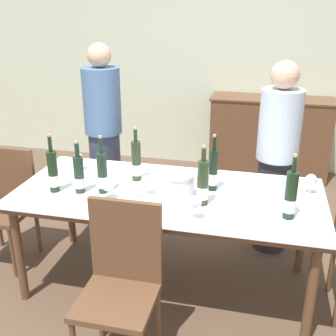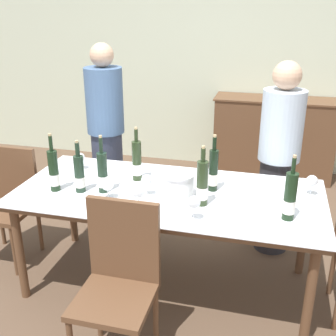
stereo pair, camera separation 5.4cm
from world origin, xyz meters
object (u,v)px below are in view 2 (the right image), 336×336
(dining_table, at_px, (168,200))
(wine_glass_5, at_px, (312,181))
(wine_glass_4, at_px, (107,185))
(wine_glass_3, at_px, (138,193))
(person_host, at_px, (106,138))
(ice_bucket, at_px, (177,184))
(wine_bottle_5, at_px, (290,198))
(wine_glass_0, at_px, (147,181))
(chair_near_front, at_px, (119,276))
(wine_bottle_4, at_px, (202,184))
(wine_bottle_2, at_px, (79,174))
(wine_glass_2, at_px, (194,203))
(person_guest_left, at_px, (278,161))
(wine_glass_1, at_px, (80,158))
(wine_bottle_0, at_px, (54,172))
(wine_bottle_1, at_px, (213,171))
(chair_left_end, at_px, (8,197))
(wine_bottle_6, at_px, (137,162))
(wine_bottle_3, at_px, (103,173))
(sideboard_cabinet, at_px, (273,138))

(dining_table, distance_m, wine_glass_5, 0.98)
(wine_glass_4, bearing_deg, wine_glass_3, -18.01)
(person_host, bearing_deg, ice_bucket, -45.58)
(wine_bottle_5, bearing_deg, wine_glass_3, -174.62)
(wine_glass_0, distance_m, chair_near_front, 0.71)
(wine_glass_0, distance_m, person_host, 1.12)
(wine_bottle_4, height_order, person_host, person_host)
(ice_bucket, height_order, wine_bottle_2, wine_bottle_2)
(wine_glass_2, height_order, person_guest_left, person_guest_left)
(wine_bottle_2, bearing_deg, ice_bucket, 6.69)
(wine_glass_1, bearing_deg, wine_bottle_5, -15.36)
(wine_bottle_4, bearing_deg, wine_glass_2, -92.99)
(wine_bottle_0, bearing_deg, dining_table, 11.94)
(wine_glass_1, relative_size, wine_glass_3, 0.87)
(wine_bottle_1, xyz_separation_m, chair_left_end, (-1.65, -0.02, -0.38))
(wine_bottle_6, bearing_deg, chair_near_front, -78.66)
(dining_table, bearing_deg, chair_left_end, 176.33)
(dining_table, xyz_separation_m, wine_bottle_1, (0.29, 0.11, 0.21))
(wine_glass_0, height_order, wine_glass_1, wine_glass_0)
(chair_near_front, bearing_deg, wine_bottle_1, 64.57)
(person_host, bearing_deg, wine_bottle_6, -52.48)
(wine_bottle_5, relative_size, chair_left_end, 0.45)
(dining_table, bearing_deg, wine_bottle_4, -25.98)
(wine_bottle_4, xyz_separation_m, wine_bottle_5, (0.54, -0.06, -0.00))
(dining_table, distance_m, wine_bottle_0, 0.81)
(ice_bucket, xyz_separation_m, wine_bottle_3, (-0.51, -0.04, 0.04))
(wine_glass_1, distance_m, chair_left_end, 0.69)
(sideboard_cabinet, height_order, wine_glass_0, sideboard_cabinet)
(wine_bottle_4, height_order, wine_glass_4, wine_bottle_4)
(sideboard_cabinet, distance_m, dining_table, 2.47)
(person_host, bearing_deg, wine_bottle_3, -69.07)
(wine_glass_3, bearing_deg, wine_glass_1, 141.42)
(wine_glass_1, height_order, person_host, person_host)
(wine_bottle_2, bearing_deg, person_host, 101.68)
(ice_bucket, distance_m, chair_near_front, 0.74)
(wine_bottle_6, xyz_separation_m, wine_glass_4, (-0.09, -0.35, -0.04))
(wine_bottle_0, distance_m, wine_bottle_2, 0.18)
(chair_left_end, bearing_deg, wine_bottle_1, 0.86)
(ice_bucket, relative_size, wine_bottle_0, 0.58)
(dining_table, distance_m, wine_bottle_4, 0.35)
(wine_bottle_0, distance_m, wine_bottle_4, 1.03)
(dining_table, xyz_separation_m, chair_left_end, (-1.35, 0.09, -0.18))
(wine_bottle_5, distance_m, person_host, 1.88)
(wine_bottle_1, height_order, wine_glass_0, wine_bottle_1)
(wine_bottle_5, relative_size, wine_bottle_6, 1.02)
(wine_glass_1, bearing_deg, chair_left_end, -164.73)
(ice_bucket, relative_size, wine_glass_4, 1.62)
(dining_table, height_order, wine_glass_2, wine_glass_2)
(wine_bottle_5, relative_size, wine_glass_2, 2.64)
(wine_glass_4, bearing_deg, wine_bottle_4, 6.23)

